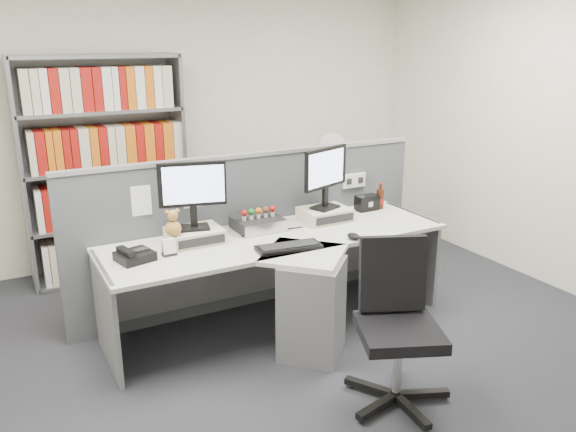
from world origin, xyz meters
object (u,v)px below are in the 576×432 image
desk (292,279)px  speaker (367,203)px  monitor_right (326,173)px  filing_cabinet (329,219)px  cola_bottle (380,199)px  shelving_unit (105,172)px  desktop_pc (258,223)px  keyboard (289,247)px  mouse (354,236)px  monitor_left (193,190)px  office_chair (396,319)px  desk_phone (134,256)px  desk_calendar (169,248)px  desk_fan (331,153)px

desk → speaker: size_ratio=13.32×
monitor_right → filing_cabinet: monitor_right is taller
cola_bottle → shelving_unit: 2.46m
desktop_pc → desk: bearing=-81.9°
keyboard → mouse: bearing=-5.3°
monitor_left → office_chair: bearing=-59.8°
cola_bottle → filing_cabinet: size_ratio=0.33×
desktop_pc → desk_phone: (-1.00, -0.21, -0.01)m
speaker → office_chair: (-0.78, -1.41, -0.26)m
desk_calendar → office_chair: size_ratio=0.12×
keyboard → desk_fan: size_ratio=0.89×
desk_phone → desk_calendar: (0.23, -0.01, 0.01)m
desk → speaker: 1.13m
desk_calendar → mouse: bearing=-14.0°
desk_phone → desk_calendar: size_ratio=2.29×
monitor_left → cola_bottle: bearing=2.2°
keyboard → mouse: mouse is taller
monitor_right → keyboard: 0.82m
shelving_unit → desk_fan: (2.10, -0.45, 0.06)m
desktop_pc → office_chair: size_ratio=0.36×
desk_calendar → office_chair: 1.57m
monitor_right → desk_fan: 1.23m
desktop_pc → keyboard: size_ratio=0.74×
monitor_left → desk: bearing=-33.2°
cola_bottle → keyboard: bearing=-156.4°
desk_phone → desk_calendar: 0.23m
shelving_unit → office_chair: 3.04m
shelving_unit → office_chair: (1.10, -2.80, -0.45)m
mouse → office_chair: bearing=-107.1°
shelving_unit → desk_fan: size_ratio=3.76×
desktop_pc → desk_fan: 1.61m
mouse → desk_fan: bearing=63.8°
monitor_right → office_chair: (-0.32, -1.34, -0.59)m
monitor_right → speaker: bearing=9.1°
desk → cola_bottle: 1.25m
mouse → filing_cabinet: size_ratio=0.17×
monitor_left → keyboard: size_ratio=1.02×
monitor_left → monitor_right: 1.10m
cola_bottle → mouse: bearing=-139.5°
cola_bottle → desk_calendar: bearing=-173.0°
mouse → speaker: (0.52, 0.57, 0.04)m
keyboard → mouse: size_ratio=3.91×
office_chair → filing_cabinet: bearing=66.9°
monitor_right → desk_calendar: 1.40m
mouse → filing_cabinet: mouse is taller
mouse → desk_calendar: (-1.29, 0.32, 0.03)m
desk_phone → keyboard: bearing=-15.8°
desk → mouse: size_ratio=21.35×
monitor_right → mouse: monitor_right is taller
desk_fan → office_chair: 2.61m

